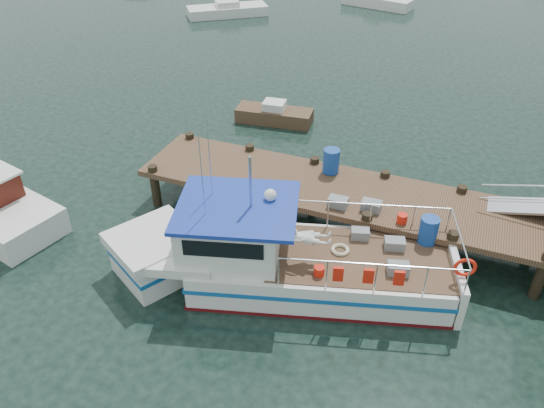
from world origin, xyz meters
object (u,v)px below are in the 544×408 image
at_px(lobster_boat, 277,257).
at_px(moored_b, 378,1).
at_px(dock, 536,205).
at_px(moored_a, 227,10).
at_px(moored_rowboat, 274,114).

relative_size(lobster_boat, moored_b, 1.82).
bearing_deg(dock, moored_a, 133.10).
bearing_deg(moored_a, moored_rowboat, -74.79).
xyz_separation_m(moored_rowboat, moored_a, (-9.76, 15.28, 0.02)).
bearing_deg(moored_b, moored_rowboat, -112.52).
xyz_separation_m(dock, moored_rowboat, (-10.59, 6.48, -1.87)).
distance_m(lobster_boat, moored_b, 32.07).
xyz_separation_m(dock, lobster_boat, (-6.60, -3.44, -1.34)).
bearing_deg(moored_b, dock, -92.07).
distance_m(moored_rowboat, moored_b, 21.90).
bearing_deg(moored_rowboat, dock, -7.84).
relative_size(lobster_boat, moored_a, 1.78).
distance_m(dock, moored_a, 29.85).
bearing_deg(moored_b, lobster_boat, -105.39).
relative_size(moored_rowboat, moored_b, 0.63).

